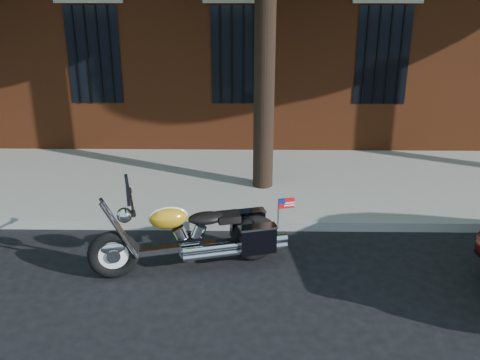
{
  "coord_description": "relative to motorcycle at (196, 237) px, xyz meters",
  "views": [
    {
      "loc": [
        0.24,
        -6.23,
        3.69
      ],
      "look_at": [
        0.12,
        0.8,
        1.04
      ],
      "focal_mm": 40.0,
      "sensor_mm": 36.0,
      "label": 1
    }
  ],
  "objects": [
    {
      "name": "ground",
      "position": [
        0.46,
        -0.16,
        -0.46
      ],
      "size": [
        120.0,
        120.0,
        0.0
      ],
      "primitive_type": "plane",
      "color": "black",
      "rests_on": "ground"
    },
    {
      "name": "curb",
      "position": [
        0.46,
        1.22,
        -0.38
      ],
      "size": [
        40.0,
        0.16,
        0.15
      ],
      "primitive_type": "cube",
      "color": "gray",
      "rests_on": "ground"
    },
    {
      "name": "sidewalk",
      "position": [
        0.46,
        3.1,
        -0.38
      ],
      "size": [
        40.0,
        3.6,
        0.15
      ],
      "primitive_type": "cube",
      "color": "gray",
      "rests_on": "ground"
    },
    {
      "name": "motorcycle",
      "position": [
        0.0,
        0.0,
        0.0
      ],
      "size": [
        2.7,
        1.2,
        1.36
      ],
      "rotation": [
        0.0,
        0.0,
        0.27
      ],
      "color": "black",
      "rests_on": "ground"
    }
  ]
}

